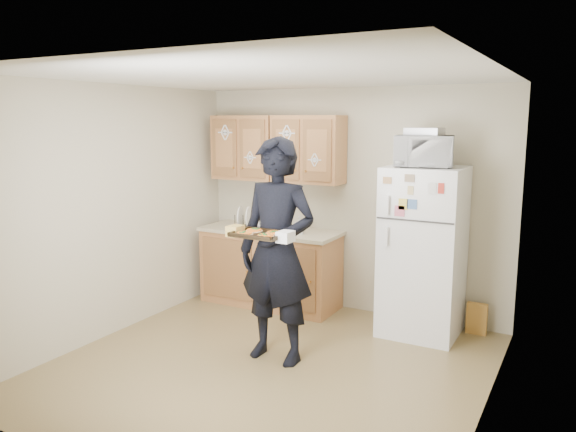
{
  "coord_description": "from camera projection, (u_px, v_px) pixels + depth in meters",
  "views": [
    {
      "loc": [
        2.38,
        -4.02,
        2.15
      ],
      "look_at": [
        -0.05,
        0.45,
        1.28
      ],
      "focal_mm": 35.0,
      "sensor_mm": 36.0,
      "label": 1
    }
  ],
  "objects": [
    {
      "name": "floor",
      "position": [
        269.0,
        366.0,
        4.96
      ],
      "size": [
        3.6,
        3.6,
        0.0
      ],
      "primitive_type": "plane",
      "color": "brown",
      "rests_on": "ground"
    },
    {
      "name": "ceiling",
      "position": [
        267.0,
        76.0,
        4.54
      ],
      "size": [
        3.6,
        3.6,
        0.0
      ],
      "primitive_type": "plane",
      "color": "silver",
      "rests_on": "wall_back"
    },
    {
      "name": "wall_back",
      "position": [
        350.0,
        201.0,
        6.31
      ],
      "size": [
        3.6,
        0.04,
        2.5
      ],
      "primitive_type": "cube",
      "color": "#BBB297",
      "rests_on": "floor"
    },
    {
      "name": "wall_front",
      "position": [
        108.0,
        280.0,
        3.19
      ],
      "size": [
        3.6,
        0.04,
        2.5
      ],
      "primitive_type": "cube",
      "color": "#BBB297",
      "rests_on": "floor"
    },
    {
      "name": "wall_left",
      "position": [
        113.0,
        211.0,
        5.6
      ],
      "size": [
        0.04,
        3.6,
        2.5
      ],
      "primitive_type": "cube",
      "color": "#BBB297",
      "rests_on": "floor"
    },
    {
      "name": "wall_right",
      "position": [
        491.0,
        251.0,
        3.9
      ],
      "size": [
        0.04,
        3.6,
        2.5
      ],
      "primitive_type": "cube",
      "color": "#BBB297",
      "rests_on": "floor"
    },
    {
      "name": "refrigerator",
      "position": [
        423.0,
        252.0,
        5.61
      ],
      "size": [
        0.75,
        0.7,
        1.7
      ],
      "primitive_type": "cube",
      "color": "white",
      "rests_on": "floor"
    },
    {
      "name": "base_cabinet",
      "position": [
        270.0,
        269.0,
        6.57
      ],
      "size": [
        1.6,
        0.6,
        0.86
      ],
      "primitive_type": "cube",
      "color": "#986134",
      "rests_on": "floor"
    },
    {
      "name": "countertop",
      "position": [
        270.0,
        231.0,
        6.49
      ],
      "size": [
        1.64,
        0.64,
        0.04
      ],
      "primitive_type": "cube",
      "color": "beige",
      "rests_on": "base_cabinet"
    },
    {
      "name": "upper_cab_left",
      "position": [
        246.0,
        148.0,
        6.64
      ],
      "size": [
        0.8,
        0.33,
        0.75
      ],
      "primitive_type": "cube",
      "color": "#986134",
      "rests_on": "wall_back"
    },
    {
      "name": "upper_cab_right",
      "position": [
        308.0,
        149.0,
        6.25
      ],
      "size": [
        0.8,
        0.33,
        0.75
      ],
      "primitive_type": "cube",
      "color": "#986134",
      "rests_on": "wall_back"
    },
    {
      "name": "cereal_box",
      "position": [
        477.0,
        319.0,
        5.69
      ],
      "size": [
        0.2,
        0.07,
        0.32
      ],
      "primitive_type": "cube",
      "color": "#E0B84F",
      "rests_on": "floor"
    },
    {
      "name": "person",
      "position": [
        277.0,
        251.0,
        4.96
      ],
      "size": [
        0.74,
        0.49,
        2.01
      ],
      "primitive_type": "imported",
      "rotation": [
        0.0,
        0.0,
        -0.02
      ],
      "color": "black",
      "rests_on": "floor"
    },
    {
      "name": "baking_tray",
      "position": [
        260.0,
        235.0,
        4.66
      ],
      "size": [
        0.44,
        0.33,
        0.04
      ],
      "primitive_type": "cube",
      "rotation": [
        0.0,
        0.0,
        -0.02
      ],
      "color": "black",
      "rests_on": "person"
    },
    {
      "name": "pizza_front_left",
      "position": [
        245.0,
        233.0,
        4.65
      ],
      "size": [
        0.14,
        0.14,
        0.02
      ],
      "primitive_type": "cylinder",
      "color": "orange",
      "rests_on": "baking_tray"
    },
    {
      "name": "pizza_front_right",
      "position": [
        265.0,
        236.0,
        4.55
      ],
      "size": [
        0.14,
        0.14,
        0.02
      ],
      "primitive_type": "cylinder",
      "color": "orange",
      "rests_on": "baking_tray"
    },
    {
      "name": "pizza_back_left",
      "position": [
        254.0,
        230.0,
        4.77
      ],
      "size": [
        0.14,
        0.14,
        0.02
      ],
      "primitive_type": "cylinder",
      "color": "orange",
      "rests_on": "baking_tray"
    },
    {
      "name": "pizza_back_right",
      "position": [
        275.0,
        233.0,
        4.67
      ],
      "size": [
        0.14,
        0.14,
        0.02
      ],
      "primitive_type": "cylinder",
      "color": "orange",
      "rests_on": "baking_tray"
    },
    {
      "name": "microwave",
      "position": [
        424.0,
        151.0,
        5.4
      ],
      "size": [
        0.61,
        0.47,
        0.3
      ],
      "primitive_type": "imported",
      "rotation": [
        0.0,
        0.0,
        0.2
      ],
      "color": "white",
      "rests_on": "refrigerator"
    },
    {
      "name": "foil_pan",
      "position": [
        424.0,
        132.0,
        5.4
      ],
      "size": [
        0.36,
        0.26,
        0.07
      ],
      "primitive_type": "cube",
      "rotation": [
        0.0,
        0.0,
        -0.09
      ],
      "color": "silver",
      "rests_on": "microwave"
    },
    {
      "name": "dish_rack",
      "position": [
        251.0,
        222.0,
        6.49
      ],
      "size": [
        0.52,
        0.45,
        0.18
      ],
      "primitive_type": "cube",
      "rotation": [
        0.0,
        0.0,
        0.31
      ],
      "color": "black",
      "rests_on": "countertop"
    },
    {
      "name": "bowl",
      "position": [
        258.0,
        225.0,
        6.46
      ],
      "size": [
        0.25,
        0.25,
        0.06
      ],
      "primitive_type": "imported",
      "rotation": [
        0.0,
        0.0,
        0.08
      ],
      "color": "white",
      "rests_on": "dish_rack"
    },
    {
      "name": "soap_bottle",
      "position": [
        299.0,
        225.0,
        6.2
      ],
      "size": [
        0.11,
        0.11,
        0.2
      ],
      "primitive_type": "imported",
      "rotation": [
        0.0,
        0.0,
        0.27
      ],
      "color": "white",
      "rests_on": "countertop"
    }
  ]
}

